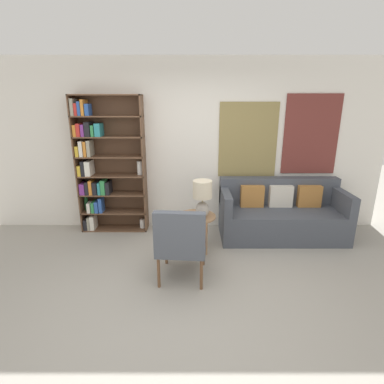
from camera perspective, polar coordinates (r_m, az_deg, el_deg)
ground_plane at (r=3.46m, az=-2.15°, el=-19.57°), size 14.00×14.00×0.00m
wall_back at (r=4.85m, az=-0.86°, el=8.70°), size 6.40×0.08×2.70m
bookshelf at (r=4.93m, az=-16.93°, el=4.70°), size 1.06×0.30×2.15m
armchair at (r=3.46m, az=-2.33°, el=-9.03°), size 0.62×0.65×0.92m
couch at (r=4.90m, az=16.32°, el=-4.19°), size 1.89×0.81×0.88m
side_table at (r=4.12m, az=0.62°, el=-5.27°), size 0.53×0.53×0.56m
table_lamp at (r=3.95m, az=1.75°, el=-0.75°), size 0.25×0.25×0.51m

